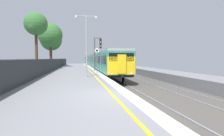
# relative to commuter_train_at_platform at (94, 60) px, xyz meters

# --- Properties ---
(ground) EXTENTS (17.40, 110.00, 1.21)m
(ground) POSITION_rel_commuter_train_at_platform_xyz_m (0.54, -38.96, -1.88)
(ground) COLOR gray
(commuter_train_at_platform) EXTENTS (2.83, 61.12, 3.81)m
(commuter_train_at_platform) POSITION_rel_commuter_train_at_platform_xyz_m (0.00, 0.00, 0.00)
(commuter_train_at_platform) COLOR #2D846B
(commuter_train_at_platform) RESTS_ON ground
(signal_gantry) EXTENTS (1.10, 0.24, 4.60)m
(signal_gantry) POSITION_rel_commuter_train_at_platform_xyz_m (-1.46, -21.16, 1.62)
(signal_gantry) COLOR #47474C
(signal_gantry) RESTS_ON ground
(speed_limit_sign) EXTENTS (0.59, 0.08, 2.92)m
(speed_limit_sign) POSITION_rel_commuter_train_at_platform_xyz_m (-1.85, -25.63, 0.59)
(speed_limit_sign) COLOR #59595B
(speed_limit_sign) RESTS_ON ground
(platform_lamp_mid) EXTENTS (2.00, 0.20, 5.65)m
(platform_lamp_mid) POSITION_rel_commuter_train_at_platform_xyz_m (-3.25, -30.06, 2.07)
(platform_lamp_mid) COLOR #93999E
(platform_lamp_mid) RESTS_ON ground
(background_tree_left) EXTENTS (4.60, 4.60, 8.00)m
(background_tree_left) POSITION_rel_commuter_train_at_platform_xyz_m (-9.74, -4.71, 4.33)
(background_tree_left) COLOR #473323
(background_tree_left) RESTS_ON ground
(background_tree_centre) EXTENTS (4.69, 4.69, 8.61)m
(background_tree_centre) POSITION_rel_commuter_train_at_platform_xyz_m (-9.44, -8.75, 4.82)
(background_tree_centre) COLOR #473323
(background_tree_centre) RESTS_ON ground
(background_tree_right) EXTENTS (3.42, 3.42, 8.58)m
(background_tree_right) POSITION_rel_commuter_train_at_platform_xyz_m (-10.21, -17.64, 5.44)
(background_tree_right) COLOR #473323
(background_tree_right) RESTS_ON ground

